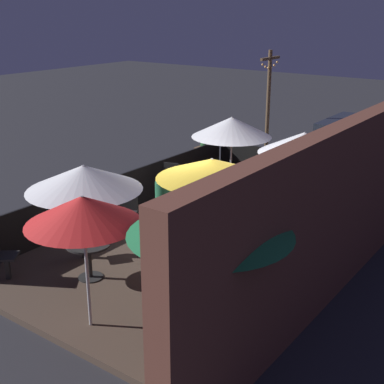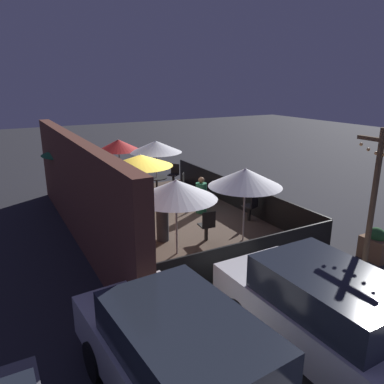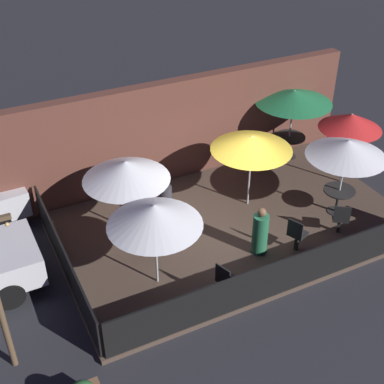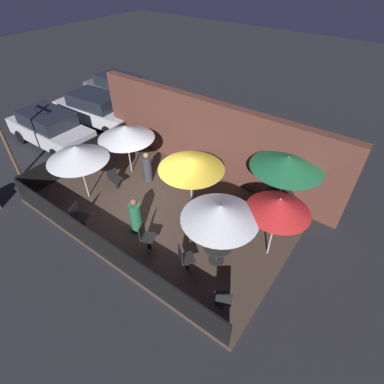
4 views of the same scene
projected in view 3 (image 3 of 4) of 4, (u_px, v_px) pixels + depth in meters
The scene contains 19 objects.
ground_plane at pixel (232, 228), 13.98m from camera, with size 60.00×60.00×0.00m, color #26262B.
patio_deck at pixel (232, 226), 13.95m from camera, with size 8.87×5.37×0.12m.
building_wall at pixel (183, 129), 15.29m from camera, with size 10.47×0.36×3.07m.
fence_front at pixel (293, 272), 11.69m from camera, with size 8.67×0.05×0.95m.
fence_side_left at pixel (64, 260), 12.03m from camera, with size 0.05×5.17×0.95m.
patio_umbrella_0 at pixel (347, 148), 13.29m from camera, with size 2.04×2.04×2.17m.
patio_umbrella_1 at pixel (294, 97), 15.68m from camera, with size 2.29×2.29×2.22m.
patio_umbrella_2 at pixel (126, 170), 12.73m from camera, with size 2.13×2.13×2.03m.
patio_umbrella_3 at pixel (351, 121), 14.54m from camera, with size 1.73×1.73×2.16m.
patio_umbrella_4 at pixel (252, 143), 13.63m from camera, with size 2.12×2.12×2.08m.
patio_umbrella_5 at pixel (154, 215), 11.10m from camera, with size 2.05×2.05×2.12m.
dining_table_0 at pixel (339, 194), 14.06m from camera, with size 0.84×0.84×0.70m.
dining_table_1 at pixel (289, 140), 16.49m from camera, with size 0.98×0.98×0.72m.
patio_chair_1 at pixel (297, 234), 12.73m from camera, with size 0.53×0.53×0.95m.
patio_chair_2 at pixel (226, 280), 11.42m from camera, with size 0.51×0.51×0.95m.
patio_chair_3 at pixel (158, 235), 12.73m from camera, with size 0.45×0.45×0.92m.
patio_chair_4 at pixel (341, 218), 13.31m from camera, with size 0.56×0.56×0.91m.
patron_0 at pixel (260, 233), 12.70m from camera, with size 0.53×0.53×1.27m.
patron_1 at pixel (165, 202), 13.74m from camera, with size 0.49×0.49×1.25m.
Camera 3 is at (-5.84, -9.46, 8.59)m, focal length 50.00 mm.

